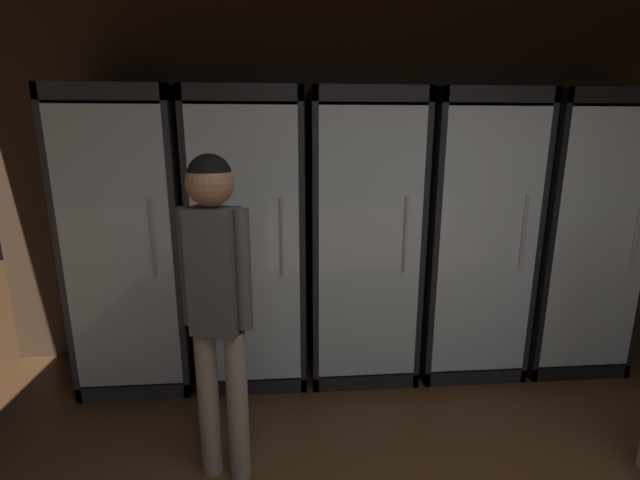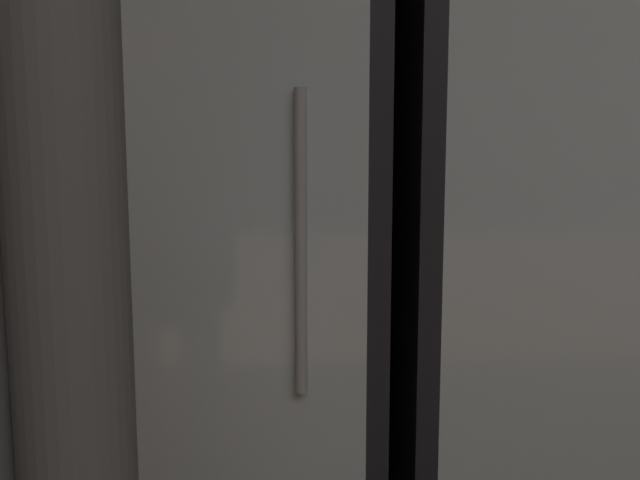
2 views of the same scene
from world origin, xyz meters
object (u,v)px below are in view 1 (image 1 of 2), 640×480
at_px(cooler_far_left, 138,244).
at_px(cooler_center, 360,241).
at_px(cooler_far_right, 567,236).
at_px(cooler_right, 465,238).
at_px(shopper_near, 216,286).
at_px(cooler_left, 251,242).

distance_m(cooler_far_left, cooler_center, 1.61).
relative_size(cooler_center, cooler_far_right, 1.00).
relative_size(cooler_right, cooler_far_right, 1.00).
bearing_deg(shopper_near, cooler_left, 85.53).
height_order(cooler_left, cooler_far_right, same).
bearing_deg(cooler_far_left, cooler_far_right, -0.02).
bearing_deg(cooler_center, cooler_right, 0.09).
height_order(cooler_far_left, cooler_far_right, same).
relative_size(cooler_center, cooler_right, 1.00).
distance_m(cooler_left, cooler_right, 1.61).
relative_size(cooler_left, cooler_right, 1.00).
xyz_separation_m(cooler_center, cooler_right, (0.80, 0.00, 0.00)).
bearing_deg(cooler_center, cooler_far_right, 0.01).
relative_size(cooler_far_left, shopper_near, 1.22).
height_order(cooler_center, shopper_near, cooler_center).
xyz_separation_m(cooler_far_left, cooler_far_right, (3.21, -0.00, -0.00)).
distance_m(cooler_left, shopper_near, 1.09).
height_order(cooler_far_left, cooler_center, same).
distance_m(cooler_right, shopper_near, 2.01).
height_order(cooler_center, cooler_right, same).
distance_m(cooler_far_left, cooler_far_right, 3.21).
relative_size(cooler_far_left, cooler_left, 1.00).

